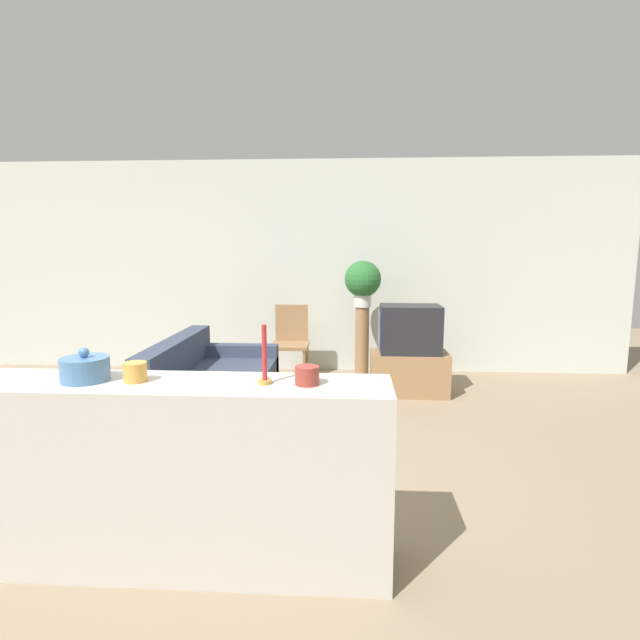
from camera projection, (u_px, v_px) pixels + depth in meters
The scene contains 13 objects.
ground_plane at pixel (202, 496), 3.30m from camera, with size 14.00×14.00×0.00m, color gray.
wall_back at pixel (277, 267), 6.48m from camera, with size 9.00×0.06×2.70m.
couch at pixel (211, 389), 4.84m from camera, with size 0.98×1.70×0.74m.
tv_stand at pixel (409, 373), 5.51m from camera, with size 0.84×0.45×0.47m.
television at pixel (410, 329), 5.43m from camera, with size 0.66×0.42×0.52m.
wooden_chair at pixel (291, 339), 6.01m from camera, with size 0.44×0.44×0.92m.
plant_stand at pixel (362, 344), 6.02m from camera, with size 0.17×0.17×0.90m.
potted_plant at pixel (363, 280), 5.90m from camera, with size 0.43×0.43×0.55m.
foreground_counter at pixel (160, 474), 2.55m from camera, with size 2.35×0.44×0.97m.
decorative_bowl at pixel (85, 369), 2.49m from camera, with size 0.23×0.23×0.17m.
candle_jar at pixel (135, 372), 2.47m from camera, with size 0.12×0.12×0.10m.
candlestick at pixel (265, 364), 2.43m from camera, with size 0.07×0.07×0.29m.
coffee_tin at pixel (307, 375), 2.42m from camera, with size 0.12×0.12×0.09m.
Camera 1 is at (0.97, -3.03, 1.65)m, focal length 28.00 mm.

